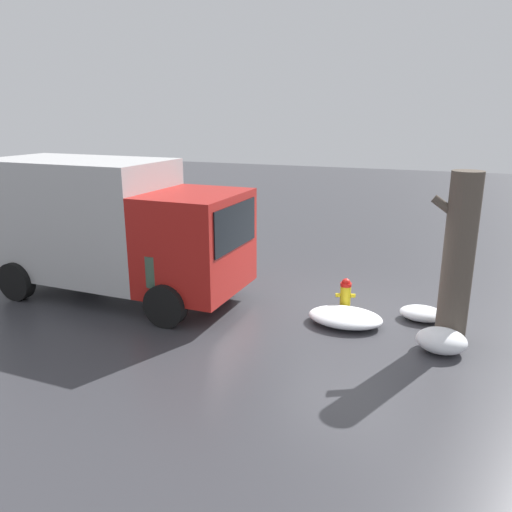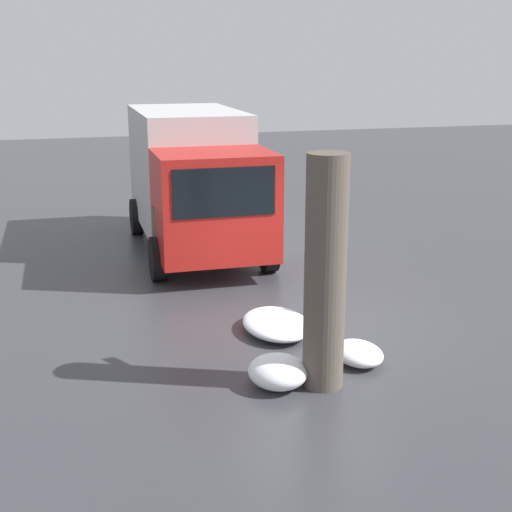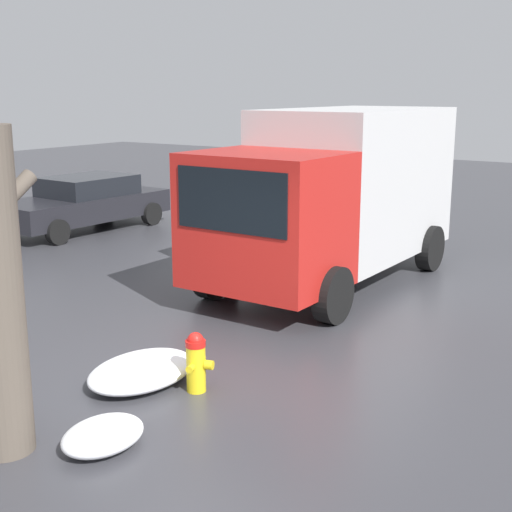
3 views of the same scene
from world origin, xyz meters
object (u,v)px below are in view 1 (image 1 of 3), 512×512
Objects in this scene: tree_trunk at (458,258)px; fire_hydrant at (345,294)px; pedestrian at (154,280)px; delivery_truck at (110,225)px.

fire_hydrant is at bearing -18.09° from tree_trunk.
fire_hydrant is 4.13m from pedestrian.
pedestrian is at bearing 60.84° from delivery_truck.
fire_hydrant is 5.62m from delivery_truck.
tree_trunk is 5.93m from pedestrian.
delivery_truck is 2.26m from pedestrian.
fire_hydrant is 0.23× the size of tree_trunk.
tree_trunk is at bearing -124.60° from fire_hydrant.
delivery_truck reaches higher than fire_hydrant.
fire_hydrant is 2.61m from tree_trunk.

